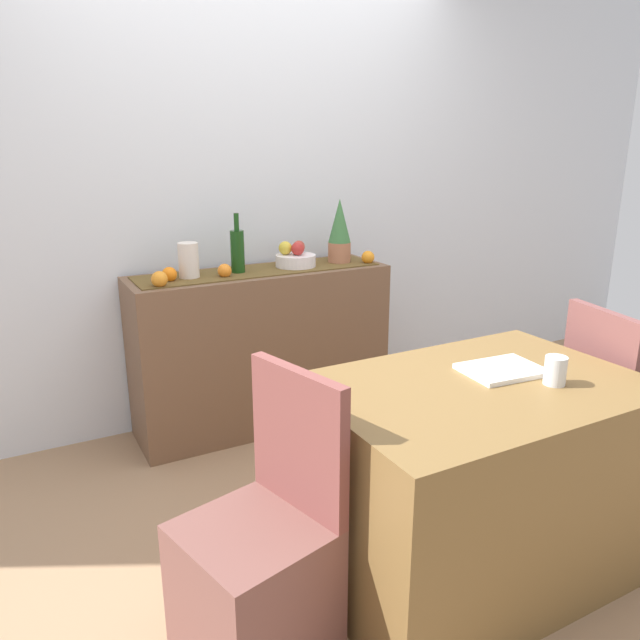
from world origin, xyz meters
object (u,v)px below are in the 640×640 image
(chair_near_window, at_px, (259,578))
(chair_by_corner, at_px, (619,450))
(ceramic_vase, at_px, (189,261))
(open_book, at_px, (502,370))
(fruit_bowl, at_px, (296,261))
(potted_plant, at_px, (340,231))
(coffee_cup, at_px, (555,371))
(dining_table, at_px, (473,478))
(sideboard_console, at_px, (262,349))
(wine_bottle, at_px, (237,251))

(chair_near_window, distance_m, chair_by_corner, 1.68)
(ceramic_vase, xyz_separation_m, chair_by_corner, (1.41, -1.49, -0.70))
(open_book, relative_size, chair_near_window, 0.31)
(ceramic_vase, bearing_deg, fruit_bowl, 0.00)
(potted_plant, bearing_deg, coffee_cup, -93.17)
(dining_table, bearing_deg, fruit_bowl, 88.99)
(chair_near_window, height_order, chair_by_corner, same)
(ceramic_vase, height_order, open_book, ceramic_vase)
(sideboard_console, bearing_deg, chair_near_window, -113.67)
(chair_near_window, bearing_deg, sideboard_console, 66.33)
(open_book, height_order, chair_by_corner, chair_by_corner)
(fruit_bowl, xyz_separation_m, dining_table, (-0.03, -1.49, -0.55))
(sideboard_console, relative_size, open_book, 5.00)
(fruit_bowl, bearing_deg, ceramic_vase, 180.00)
(chair_by_corner, bearing_deg, wine_bottle, 127.60)
(fruit_bowl, height_order, coffee_cup, fruit_bowl)
(chair_by_corner, bearing_deg, chair_near_window, 179.98)
(ceramic_vase, distance_m, dining_table, 1.71)
(sideboard_console, distance_m, wine_bottle, 0.57)
(sideboard_console, height_order, ceramic_vase, ceramic_vase)
(fruit_bowl, bearing_deg, coffee_cup, -83.40)
(wine_bottle, bearing_deg, coffee_cup, -72.12)
(chair_near_window, bearing_deg, ceramic_vase, 79.77)
(fruit_bowl, distance_m, open_book, 1.47)
(coffee_cup, xyz_separation_m, chair_by_corner, (0.63, 0.13, -0.52))
(ceramic_vase, bearing_deg, sideboard_console, 0.00)
(dining_table, bearing_deg, chair_near_window, 179.73)
(open_book, relative_size, coffee_cup, 2.81)
(sideboard_console, distance_m, chair_near_window, 1.64)
(fruit_bowl, xyz_separation_m, wine_bottle, (-0.34, -0.00, 0.08))
(coffee_cup, bearing_deg, dining_table, 149.34)
(ceramic_vase, bearing_deg, wine_bottle, -0.00)
(coffee_cup, xyz_separation_m, chair_near_window, (-1.05, 0.13, -0.52))
(potted_plant, xyz_separation_m, chair_near_window, (-1.14, -1.49, -0.79))
(open_book, bearing_deg, fruit_bowl, 99.33)
(sideboard_console, relative_size, wine_bottle, 4.47)
(open_book, bearing_deg, potted_plant, 88.42)
(sideboard_console, distance_m, coffee_cup, 1.71)
(fruit_bowl, relative_size, coffee_cup, 2.21)
(open_book, relative_size, chair_by_corner, 0.31)
(potted_plant, relative_size, open_book, 1.29)
(sideboard_console, height_order, wine_bottle, wine_bottle)
(fruit_bowl, bearing_deg, potted_plant, 0.00)
(fruit_bowl, bearing_deg, chair_near_window, -120.14)
(open_book, distance_m, chair_near_window, 1.09)
(potted_plant, height_order, open_book, potted_plant)
(dining_table, height_order, chair_by_corner, chair_by_corner)
(coffee_cup, distance_m, chair_by_corner, 0.83)
(sideboard_console, relative_size, potted_plant, 3.87)
(ceramic_vase, bearing_deg, open_book, -63.92)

